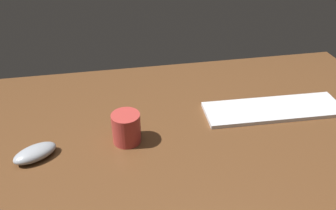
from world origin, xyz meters
The scene contains 4 objects.
desk centered at (0.00, 0.00, 1.00)cm, with size 140.00×84.00×2.00cm, color brown.
keyboard centered at (28.65, 4.74, 2.60)cm, with size 43.01×12.80×1.20cm, color silver.
computer_mouse centered at (-41.19, -4.39, 3.65)cm, with size 11.10×5.81×3.31cm, color #999EA5.
coffee_mug centered at (-17.35, -1.60, 6.34)cm, with size 7.74×7.74×8.68cm, color #B23833.
Camera 1 is at (-19.75, -76.29, 62.27)cm, focal length 36.69 mm.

